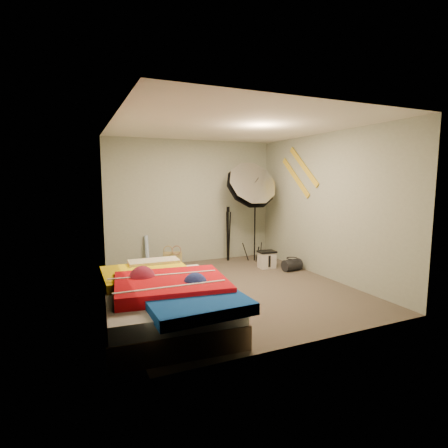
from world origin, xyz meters
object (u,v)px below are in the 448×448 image
camera_case (267,260)px  photo_umbrella (250,187)px  wrapping_roll (147,251)px  bed (165,299)px  camera_tripod (228,230)px  duffel_bag (292,265)px  tote_bag (173,261)px

camera_case → photo_umbrella: photo_umbrella is taller
wrapping_roll → bed: (-0.34, -2.78, -0.02)m
camera_tripod → duffel_bag: bearing=-58.7°
tote_bag → duffel_bag: (2.05, -0.95, -0.07)m
wrapping_roll → camera_case: bearing=-25.4°
wrapping_roll → duffel_bag: (2.44, -1.39, -0.20)m
tote_bag → photo_umbrella: photo_umbrella is taller
wrapping_roll → photo_umbrella: bearing=-13.4°
photo_umbrella → wrapping_roll: bearing=166.6°
bed → photo_umbrella: photo_umbrella is taller
duffel_bag → camera_tripod: (-0.76, 1.25, 0.55)m
wrapping_roll → camera_tripod: (1.68, -0.14, 0.34)m
wrapping_roll → duffel_bag: size_ratio=1.75×
tote_bag → camera_tripod: size_ratio=0.31×
bed → photo_umbrella: size_ratio=1.01×
tote_bag → duffel_bag: tote_bag is taller
duffel_bag → photo_umbrella: bearing=110.5°
bed → camera_tripod: bearing=52.6°
bed → camera_case: bearing=35.8°
duffel_bag → camera_tripod: size_ratio=0.31×
duffel_bag → tote_bag: bearing=150.4°
duffel_bag → bed: size_ratio=0.16×
camera_case → duffel_bag: camera_case is taller
duffel_bag → photo_umbrella: (-0.43, 0.90, 1.45)m
camera_tripod → photo_umbrella: bearing=-46.0°
camera_case → wrapping_roll: bearing=158.6°
bed → tote_bag: bearing=72.6°
camera_case → camera_tripod: bearing=120.7°
tote_bag → bed: bed is taller
wrapping_roll → duffel_bag: wrapping_roll is taller
camera_case → photo_umbrella: bearing=105.2°
bed → camera_tripod: camera_tripod is taller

